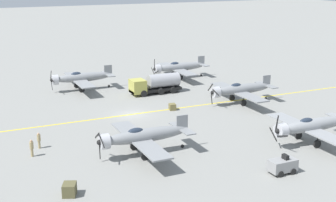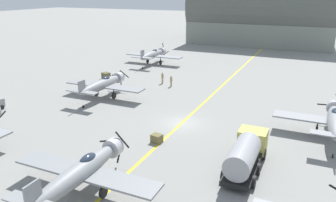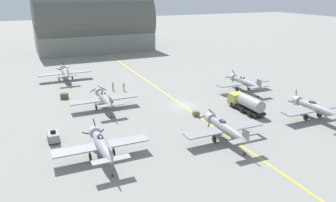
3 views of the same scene
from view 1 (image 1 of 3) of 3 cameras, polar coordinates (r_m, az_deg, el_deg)
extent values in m
plane|color=gray|center=(61.80, -4.38, -1.63)|extent=(400.00, 400.00, 0.00)
cube|color=yellow|center=(61.80, -4.38, -1.63)|extent=(0.30, 160.00, 0.01)
ellipsoid|color=gray|center=(47.92, -2.67, -4.18)|extent=(1.50, 9.50, 1.42)
cylinder|color=#B7B7BC|center=(46.53, -7.76, -4.93)|extent=(1.57, 0.90, 1.58)
ellipsoid|color=#232D3D|center=(47.34, -3.95, -3.73)|extent=(0.80, 1.70, 0.76)
cube|color=gray|center=(47.78, -3.51, -4.69)|extent=(12.00, 2.10, 0.16)
cube|color=gray|center=(49.48, 1.72, -3.34)|extent=(4.40, 1.10, 0.12)
cube|color=gray|center=(49.27, 1.73, -2.63)|extent=(0.14, 1.30, 1.60)
sphere|color=black|center=(46.40, -8.35, -5.01)|extent=(0.56, 0.56, 0.56)
cube|color=black|center=(46.89, -8.63, -4.17)|extent=(1.54, 0.06, 1.08)
cube|color=black|center=(45.56, -8.08, -4.87)|extent=(1.63, 0.06, 0.91)
cube|color=black|center=(46.75, -8.32, -6.00)|extent=(0.24, 0.06, 1.76)
cylinder|color=black|center=(46.70, -2.81, -6.00)|extent=(0.14, 0.14, 1.26)
cylinder|color=black|center=(46.93, -2.80, -6.71)|extent=(0.22, 0.90, 0.90)
cylinder|color=black|center=(49.31, -4.14, -4.83)|extent=(0.14, 0.14, 1.26)
cylinder|color=black|center=(49.53, -4.13, -5.51)|extent=(0.22, 0.90, 0.90)
cylinder|color=black|center=(50.19, 1.76, -5.51)|extent=(0.12, 0.36, 0.36)
ellipsoid|color=gray|center=(75.08, -10.28, 2.88)|extent=(1.50, 9.50, 1.42)
cylinder|color=#B7B7BC|center=(74.12, -13.60, 2.52)|extent=(1.58, 0.90, 1.58)
ellipsoid|color=#232D3D|center=(74.69, -11.14, 3.21)|extent=(0.80, 1.70, 0.76)
cube|color=gray|center=(74.97, -10.82, 2.57)|extent=(12.00, 2.10, 0.16)
cube|color=gray|center=(76.15, -7.31, 3.29)|extent=(4.40, 1.10, 0.12)
cube|color=gray|center=(76.01, -7.32, 3.77)|extent=(0.14, 1.30, 1.60)
sphere|color=black|center=(74.03, -13.98, 2.48)|extent=(0.56, 0.56, 0.56)
cube|color=black|center=(74.58, -14.00, 1.96)|extent=(0.91, 0.06, 1.63)
cube|color=black|center=(74.33, -14.09, 3.11)|extent=(1.08, 0.06, 1.54)
cube|color=black|center=(73.18, -13.84, 2.38)|extent=(1.76, 0.06, 0.24)
cylinder|color=black|center=(73.70, -10.51, 1.85)|extent=(0.14, 0.14, 1.26)
cylinder|color=black|center=(73.85, -10.48, 1.38)|extent=(0.22, 0.90, 0.90)
cylinder|color=black|center=(76.53, -11.08, 2.33)|extent=(0.14, 0.14, 1.26)
cylinder|color=black|center=(76.67, -11.06, 1.87)|extent=(0.22, 0.90, 0.90)
cylinder|color=black|center=(76.62, -7.21, 1.82)|extent=(0.12, 0.36, 0.36)
ellipsoid|color=gray|center=(53.47, 17.39, -2.78)|extent=(1.50, 9.50, 1.42)
cylinder|color=#B7B7BC|center=(50.68, 13.64, -3.51)|extent=(1.58, 0.90, 1.58)
ellipsoid|color=#232D3D|center=(52.56, 16.52, -2.38)|extent=(0.80, 1.70, 0.76)
cube|color=gray|center=(53.08, 16.75, -3.25)|extent=(12.00, 2.10, 0.16)
sphere|color=black|center=(50.38, 13.20, -3.59)|extent=(0.56, 0.56, 0.56)
cube|color=black|center=(49.87, 13.76, -4.18)|extent=(1.70, 0.06, 0.71)
cube|color=black|center=(51.05, 12.70, -3.98)|extent=(1.42, 0.06, 1.25)
cube|color=black|center=(50.23, 13.15, -2.61)|extent=(0.46, 0.06, 1.75)
cylinder|color=black|center=(52.25, 17.78, -4.37)|extent=(0.14, 0.14, 1.26)
cylinder|color=black|center=(52.46, 17.73, -5.02)|extent=(0.22, 0.90, 0.90)
cylinder|color=black|center=(54.34, 15.66, -3.43)|extent=(0.14, 0.14, 1.26)
cylinder|color=black|center=(54.54, 15.61, -4.06)|extent=(0.22, 0.90, 0.90)
ellipsoid|color=gray|center=(82.06, 1.54, 4.20)|extent=(1.50, 9.50, 1.42)
cylinder|color=#B7B7BC|center=(80.21, -1.31, 3.93)|extent=(1.58, 0.90, 1.58)
ellipsoid|color=#232D3D|center=(81.46, 0.83, 4.52)|extent=(0.80, 1.70, 0.76)
cube|color=gray|center=(81.80, 1.06, 3.92)|extent=(12.00, 2.10, 0.16)
cube|color=gray|center=(83.91, 4.05, 4.52)|extent=(4.40, 1.10, 0.12)
cube|color=gray|center=(83.78, 4.06, 4.96)|extent=(0.14, 1.30, 1.60)
sphere|color=black|center=(80.01, -1.64, 3.90)|extent=(0.56, 0.56, 0.56)
cube|color=black|center=(80.75, -1.83, 3.63)|extent=(1.48, 0.06, 1.17)
cube|color=black|center=(79.94, -1.67, 4.53)|extent=(0.35, 0.06, 1.75)
cube|color=black|center=(79.36, -1.40, 3.55)|extent=(1.67, 0.06, 0.81)
cylinder|color=black|center=(80.61, 1.53, 3.29)|extent=(0.14, 0.14, 1.26)
cylinder|color=black|center=(80.75, 1.53, 2.85)|extent=(0.22, 0.90, 0.90)
cylinder|color=black|center=(83.25, 0.61, 3.69)|extent=(0.14, 0.14, 1.26)
cylinder|color=black|center=(83.38, 0.61, 3.26)|extent=(0.22, 0.90, 0.90)
cylinder|color=black|center=(84.34, 4.06, 3.18)|extent=(0.12, 0.36, 0.36)
ellipsoid|color=gray|center=(67.35, 9.09, 1.47)|extent=(1.50, 9.50, 1.42)
cylinder|color=#B7B7BC|center=(65.02, 5.83, 1.08)|extent=(1.58, 0.90, 1.58)
ellipsoid|color=#232D3D|center=(66.60, 8.29, 1.84)|extent=(0.80, 1.70, 0.76)
cube|color=gray|center=(67.02, 8.54, 1.13)|extent=(12.00, 2.10, 0.16)
cube|color=gray|center=(69.64, 11.89, 1.93)|extent=(4.40, 1.10, 0.12)
cube|color=gray|center=(69.49, 11.92, 2.45)|extent=(0.14, 1.30, 1.60)
sphere|color=black|center=(64.77, 5.45, 1.03)|extent=(0.56, 0.56, 0.56)
cube|color=black|center=(65.14, 5.19, 1.68)|extent=(1.34, 0.06, 1.33)
cube|color=black|center=(64.01, 5.83, 1.06)|extent=(1.73, 0.06, 0.59)
cube|color=black|center=(65.17, 5.33, 0.36)|extent=(0.58, 0.06, 1.73)
cylinder|color=black|center=(65.98, 9.23, 0.30)|extent=(0.14, 0.14, 1.26)
cylinder|color=black|center=(66.14, 9.20, -0.23)|extent=(0.22, 0.90, 0.90)
cylinder|color=black|center=(68.39, 7.83, 0.90)|extent=(0.14, 0.14, 1.26)
cylinder|color=black|center=(68.55, 7.81, 0.39)|extent=(0.22, 0.90, 0.90)
cylinder|color=black|center=(70.17, 11.84, 0.33)|extent=(0.12, 0.36, 0.36)
cube|color=black|center=(72.05, -1.51, 1.42)|extent=(2.25, 8.00, 0.40)
cube|color=#B2AD4C|center=(70.76, -3.71, 1.80)|extent=(2.50, 2.08, 2.00)
cylinder|color=#9E9EA3|center=(72.26, -0.56, 2.53)|extent=(2.10, 4.96, 2.10)
cylinder|color=black|center=(70.09, -2.98, 0.90)|extent=(0.30, 1.00, 1.00)
cylinder|color=black|center=(72.23, -3.69, 1.33)|extent=(0.30, 1.00, 1.00)
cylinder|color=black|center=(71.18, -0.83, 1.15)|extent=(0.30, 1.00, 1.00)
cylinder|color=black|center=(73.29, -1.59, 1.57)|extent=(0.30, 1.00, 1.00)
cylinder|color=black|center=(72.03, 0.68, 1.32)|extent=(0.30, 1.00, 1.00)
cylinder|color=black|center=(74.11, -0.12, 1.73)|extent=(0.30, 1.00, 1.00)
cube|color=gray|center=(45.19, 13.79, -7.59)|extent=(1.40, 2.60, 1.10)
cube|color=black|center=(45.06, 14.12, -6.62)|extent=(0.70, 0.36, 0.44)
cylinder|color=black|center=(44.49, 13.57, -8.67)|extent=(0.20, 0.60, 0.60)
cylinder|color=black|center=(45.46, 12.50, -8.05)|extent=(0.20, 0.60, 0.60)
cylinder|color=black|center=(45.34, 15.01, -8.29)|extent=(0.20, 0.60, 0.60)
cylinder|color=black|center=(46.29, 13.92, -7.70)|extent=(0.20, 0.60, 0.60)
cylinder|color=tan|center=(49.75, -16.24, -6.05)|extent=(0.27, 0.27, 0.86)
cylinder|color=tan|center=(49.47, -16.31, -5.20)|extent=(0.40, 0.40, 0.72)
sphere|color=tan|center=(49.31, -16.35, -4.68)|extent=(0.23, 0.23, 0.23)
cylinder|color=tan|center=(51.78, -15.42, -5.14)|extent=(0.26, 0.26, 0.83)
cylinder|color=tan|center=(51.53, -15.48, -4.35)|extent=(0.38, 0.38, 0.69)
sphere|color=tan|center=(51.38, -15.52, -3.86)|extent=(0.23, 0.23, 0.23)
cube|color=brown|center=(40.78, -11.92, -10.51)|extent=(1.61, 1.49, 1.08)
cube|color=brown|center=(63.47, 0.54, -0.72)|extent=(1.17, 1.03, 0.85)
camera|label=2|loc=(86.53, 13.06, 12.73)|focal=35.00mm
camera|label=3|loc=(77.30, 43.79, 12.93)|focal=35.00mm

